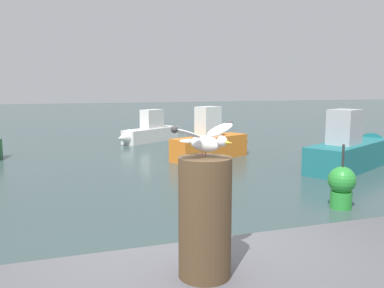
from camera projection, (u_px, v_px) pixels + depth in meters
mooring_post at (205, 218)px, 2.62m from camera, size 0.34×0.34×0.77m
seagull at (206, 139)px, 2.55m from camera, size 0.52×0.38×0.21m
boat_orange at (215, 143)px, 14.49m from camera, size 3.58×2.14×1.80m
boat_teal at (355, 150)px, 12.85m from camera, size 4.65×3.14×1.89m
boat_white at (148, 132)px, 18.62m from camera, size 3.34×2.59×1.45m
channel_buoy at (342, 185)px, 8.50m from camera, size 0.56×0.56×1.33m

